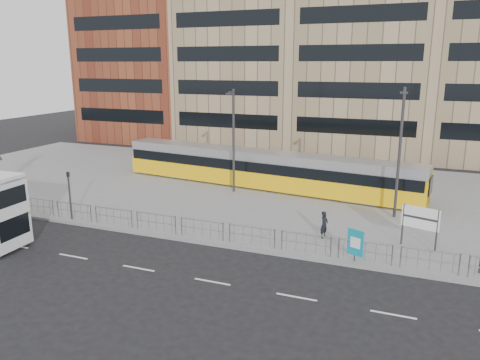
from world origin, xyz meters
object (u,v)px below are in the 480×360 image
(lamp_post_east, at_px, (400,148))
(lamp_post_west, at_px, (233,137))
(tram, at_px, (263,169))
(traffic_light_west, at_px, (69,189))
(pedestrian, at_px, (324,225))
(ad_panel, at_px, (355,243))
(station_sign, at_px, (420,220))

(lamp_post_east, bearing_deg, lamp_post_west, 171.08)
(tram, relative_size, lamp_post_west, 3.19)
(tram, bearing_deg, traffic_light_west, -119.32)
(pedestrian, relative_size, lamp_post_west, 0.20)
(tram, bearing_deg, pedestrian, -46.43)
(tram, height_order, ad_panel, tram)
(station_sign, xyz_separation_m, pedestrian, (-5.03, -0.32, -0.81))
(lamp_post_east, bearing_deg, ad_panel, -99.91)
(station_sign, bearing_deg, ad_panel, -117.04)
(traffic_light_west, bearing_deg, ad_panel, -17.87)
(tram, bearing_deg, station_sign, -29.83)
(station_sign, bearing_deg, traffic_light_west, -155.07)
(station_sign, height_order, lamp_post_west, lamp_post_west)
(traffic_light_west, xyz_separation_m, lamp_post_west, (7.16, 9.81, 2.31))
(station_sign, relative_size, lamp_post_east, 0.28)
(lamp_post_west, distance_m, lamp_post_east, 12.15)
(traffic_light_west, bearing_deg, lamp_post_east, 4.93)
(lamp_post_east, bearing_deg, pedestrian, -123.47)
(ad_panel, xyz_separation_m, lamp_post_west, (-10.60, 9.91, 3.30))
(tram, relative_size, ad_panel, 14.97)
(lamp_post_west, relative_size, lamp_post_east, 0.95)
(station_sign, bearing_deg, tram, 159.75)
(station_sign, distance_m, ad_panel, 4.27)
(ad_panel, relative_size, pedestrian, 1.07)
(station_sign, distance_m, pedestrian, 5.11)
(ad_panel, height_order, lamp_post_west, lamp_post_west)
(station_sign, relative_size, ad_panel, 1.37)
(lamp_post_west, bearing_deg, station_sign, -26.91)
(pedestrian, height_order, lamp_post_east, lamp_post_east)
(pedestrian, distance_m, lamp_post_east, 7.38)
(tram, xyz_separation_m, lamp_post_west, (-1.67, -2.09, 2.81))
(lamp_post_west, bearing_deg, pedestrian, -40.25)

